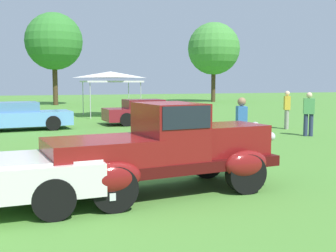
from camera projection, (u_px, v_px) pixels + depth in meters
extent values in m
plane|color=#4C8433|center=(145.00, 190.00, 8.13)|extent=(120.00, 120.00, 0.00)
cube|color=#400B0B|center=(164.00, 163.00, 7.91)|extent=(4.46, 1.92, 0.20)
cube|color=maroon|center=(222.00, 139.00, 8.43)|extent=(1.71, 1.26, 0.60)
ellipsoid|color=silver|center=(255.00, 138.00, 8.79)|extent=(0.22, 0.53, 0.68)
cube|color=maroon|center=(169.00, 131.00, 7.89)|extent=(1.18, 1.48, 1.04)
cube|color=black|center=(169.00, 115.00, 7.86)|extent=(1.09, 1.51, 0.40)
cube|color=maroon|center=(101.00, 152.00, 7.35)|extent=(2.03, 1.61, 0.48)
ellipsoid|color=maroon|center=(206.00, 152.00, 9.14)|extent=(0.95, 0.46, 0.52)
ellipsoid|color=maroon|center=(246.00, 164.00, 7.85)|extent=(0.95, 0.46, 0.52)
ellipsoid|color=maroon|center=(90.00, 162.00, 8.03)|extent=(0.95, 0.46, 0.52)
ellipsoid|color=maroon|center=(114.00, 178.00, 6.73)|extent=(0.95, 0.46, 0.52)
sphere|color=silver|center=(245.00, 132.00, 9.19)|extent=(0.18, 0.18, 0.18)
sphere|color=silver|center=(271.00, 137.00, 8.40)|extent=(0.18, 0.18, 0.18)
cylinder|color=black|center=(206.00, 161.00, 9.16)|extent=(0.76, 0.24, 0.76)
cylinder|color=black|center=(246.00, 173.00, 7.87)|extent=(0.76, 0.24, 0.76)
cylinder|color=black|center=(90.00, 171.00, 8.05)|extent=(0.76, 0.24, 0.76)
cylinder|color=black|center=(114.00, 189.00, 6.75)|extent=(0.76, 0.24, 0.76)
cube|color=silver|center=(41.00, 162.00, 6.96)|extent=(1.85, 1.51, 0.20)
cube|color=silver|center=(101.00, 185.00, 7.38)|extent=(0.16, 1.65, 0.12)
cylinder|color=black|center=(44.00, 177.00, 7.77)|extent=(0.66, 0.20, 0.66)
cylinder|color=black|center=(54.00, 199.00, 6.33)|extent=(0.66, 0.20, 0.66)
cube|color=#669EDB|center=(19.00, 119.00, 18.14)|extent=(4.54, 2.15, 0.60)
cube|color=#517EAF|center=(14.00, 107.00, 18.02)|extent=(2.07, 1.65, 0.44)
cylinder|color=black|center=(53.00, 123.00, 18.03)|extent=(0.64, 0.22, 0.64)
cube|color=maroon|center=(147.00, 114.00, 20.83)|extent=(4.26, 1.81, 0.60)
cube|color=maroon|center=(143.00, 104.00, 20.72)|extent=(1.90, 1.50, 0.44)
cylinder|color=black|center=(176.00, 118.00, 20.58)|extent=(0.64, 0.22, 0.64)
cylinder|color=black|center=(126.00, 120.00, 19.68)|extent=(0.64, 0.22, 0.64)
cylinder|color=#283351|center=(306.00, 125.00, 16.18)|extent=(0.16, 0.16, 0.86)
cylinder|color=#283351|center=(311.00, 125.00, 16.14)|extent=(0.16, 0.16, 0.86)
cube|color=#4C9351|center=(309.00, 106.00, 16.08)|extent=(0.47, 0.41, 0.60)
sphere|color=beige|center=(309.00, 95.00, 16.04)|extent=(0.22, 0.22, 0.22)
cylinder|color=#283351|center=(242.00, 146.00, 10.87)|extent=(0.16, 0.16, 0.86)
cylinder|color=#283351|center=(240.00, 145.00, 11.07)|extent=(0.16, 0.16, 0.86)
cube|color=#336BB2|center=(241.00, 118.00, 10.89)|extent=(0.36, 0.46, 0.60)
sphere|color=#936B4C|center=(242.00, 102.00, 10.84)|extent=(0.22, 0.22, 0.22)
cylinder|color=#9E998E|center=(287.00, 120.00, 18.50)|extent=(0.16, 0.16, 0.86)
cylinder|color=#9E998E|center=(286.00, 119.00, 18.70)|extent=(0.16, 0.16, 0.86)
cube|color=gold|center=(287.00, 103.00, 18.53)|extent=(0.39, 0.46, 0.60)
sphere|color=beige|center=(287.00, 93.00, 18.48)|extent=(0.22, 0.22, 0.22)
cylinder|color=#B7B7BC|center=(129.00, 98.00, 27.43)|extent=(0.05, 0.05, 2.05)
cylinder|color=#B7B7BC|center=(141.00, 100.00, 24.65)|extent=(0.05, 0.05, 2.05)
cylinder|color=#B7B7BC|center=(83.00, 99.00, 26.46)|extent=(0.05, 0.05, 2.05)
cylinder|color=#B7B7BC|center=(90.00, 101.00, 23.68)|extent=(0.05, 0.05, 2.05)
cube|color=silver|center=(111.00, 82.00, 25.44)|extent=(3.29, 3.29, 0.10)
pyramid|color=silver|center=(111.00, 75.00, 25.40)|extent=(3.22, 3.22, 0.38)
cylinder|color=#47331E|center=(55.00, 81.00, 37.49)|extent=(0.44, 0.44, 4.26)
sphere|color=#337A2D|center=(54.00, 41.00, 37.12)|extent=(5.04, 5.04, 5.04)
cylinder|color=#47331E|center=(213.00, 83.00, 43.49)|extent=(0.44, 0.44, 4.00)
sphere|color=#428938|center=(214.00, 49.00, 43.12)|extent=(5.35, 5.35, 5.35)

